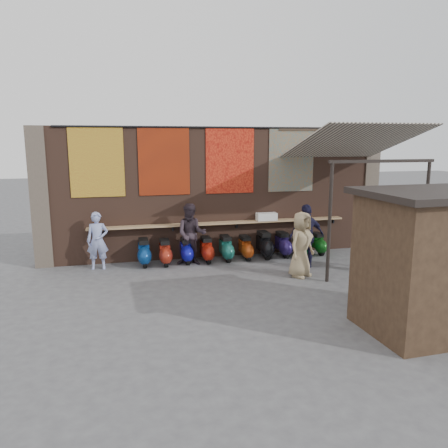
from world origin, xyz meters
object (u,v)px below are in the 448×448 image
(scooter_stool_2, at_px, (186,251))
(market_stall, at_px, (432,265))
(scooter_stool_4, at_px, (226,248))
(scooter_stool_5, at_px, (246,248))
(diner_left, at_px, (98,241))
(scooter_stool_7, at_px, (283,245))
(shopper_navy, at_px, (306,236))
(scooter_stool_6, at_px, (264,245))
(scooter_stool_9, at_px, (318,244))
(diner_right, at_px, (191,234))
(shopper_grey, at_px, (433,244))
(scooter_stool_8, at_px, (301,244))
(shelf_box, at_px, (267,217))
(scooter_stool_3, at_px, (207,250))
(shopper_tan, at_px, (301,244))
(scooter_stool_1, at_px, (165,253))
(scooter_stool_0, at_px, (144,253))

(scooter_stool_2, xyz_separation_m, market_stall, (3.77, -5.78, 0.93))
(scooter_stool_4, height_order, scooter_stool_5, scooter_stool_4)
(scooter_stool_4, distance_m, diner_left, 3.76)
(scooter_stool_7, distance_m, shopper_navy, 1.39)
(scooter_stool_4, height_order, scooter_stool_6, scooter_stool_6)
(scooter_stool_6, distance_m, scooter_stool_9, 1.83)
(diner_right, distance_m, market_stall, 6.66)
(shopper_grey, bearing_deg, scooter_stool_8, -31.57)
(scooter_stool_4, relative_size, scooter_stool_9, 1.10)
(scooter_stool_2, bearing_deg, scooter_stool_9, -0.23)
(shopper_navy, bearing_deg, market_stall, 91.68)
(shelf_box, distance_m, shopper_grey, 4.79)
(shelf_box, relative_size, scooter_stool_3, 0.82)
(scooter_stool_7, relative_size, scooter_stool_9, 1.12)
(shelf_box, height_order, shopper_tan, shopper_tan)
(scooter_stool_3, xyz_separation_m, shopper_grey, (5.45, -2.99, 0.55))
(diner_left, relative_size, market_stall, 0.63)
(shelf_box, relative_size, scooter_stool_1, 0.82)
(diner_right, height_order, market_stall, market_stall)
(scooter_stool_8, height_order, shopper_navy, shopper_navy)
(shelf_box, height_order, scooter_stool_3, shelf_box)
(scooter_stool_4, bearing_deg, diner_left, 179.79)
(shelf_box, height_order, diner_right, diner_right)
(scooter_stool_1, height_order, diner_left, diner_left)
(shopper_grey, distance_m, shopper_tan, 3.43)
(scooter_stool_4, height_order, shopper_tan, shopper_tan)
(shopper_grey, bearing_deg, scooter_stool_9, -39.84)
(shopper_tan, bearing_deg, diner_left, 127.12)
(scooter_stool_3, bearing_deg, scooter_stool_2, 176.28)
(scooter_stool_9, bearing_deg, scooter_stool_4, -179.44)
(scooter_stool_3, bearing_deg, scooter_stool_5, -0.31)
(shelf_box, relative_size, diner_left, 0.39)
(diner_right, bearing_deg, scooter_stool_2, 132.96)
(shopper_navy, bearing_deg, diner_left, -16.78)
(scooter_stool_0, relative_size, diner_right, 0.45)
(scooter_stool_7, xyz_separation_m, scooter_stool_8, (0.58, -0.04, -0.01))
(scooter_stool_4, distance_m, scooter_stool_6, 1.23)
(scooter_stool_0, xyz_separation_m, scooter_stool_3, (1.85, -0.03, -0.02))
(scooter_stool_4, bearing_deg, scooter_stool_6, 0.02)
(scooter_stool_7, xyz_separation_m, scooter_stool_9, (1.20, -0.01, -0.04))
(shelf_box, height_order, scooter_stool_5, shelf_box)
(scooter_stool_2, xyz_separation_m, shopper_tan, (2.77, -2.06, 0.52))
(scooter_stool_3, relative_size, scooter_stool_8, 1.00)
(shelf_box, height_order, shopper_navy, shopper_navy)
(shopper_grey, xyz_separation_m, shopper_tan, (-3.30, 0.97, -0.04))
(scooter_stool_8, height_order, diner_left, diner_left)
(shopper_navy, relative_size, shopper_grey, 0.99)
(scooter_stool_3, distance_m, market_stall, 6.61)
(scooter_stool_1, bearing_deg, scooter_stool_2, 7.34)
(scooter_stool_3, xyz_separation_m, scooter_stool_9, (3.66, 0.02, -0.03))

